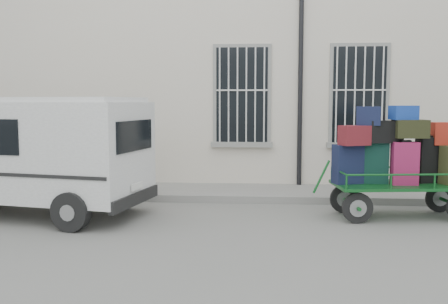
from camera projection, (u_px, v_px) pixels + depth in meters
ground at (258, 219)px, 8.92m from camera, size 80.00×80.00×0.00m
building at (260, 70)px, 14.07m from camera, size 24.00×5.15×6.00m
sidewalk at (258, 193)px, 11.09m from camera, size 24.00×1.70×0.15m
luggage_cart at (399, 160)px, 8.96m from camera, size 2.84×1.34×2.02m
van at (29, 148)px, 9.15m from camera, size 4.56×2.59×2.17m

